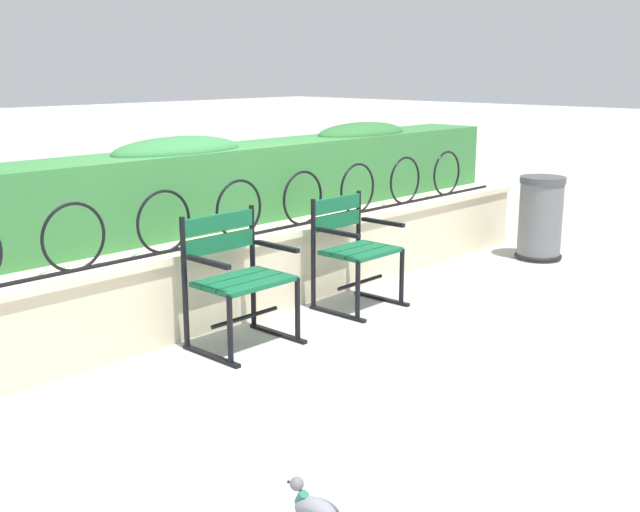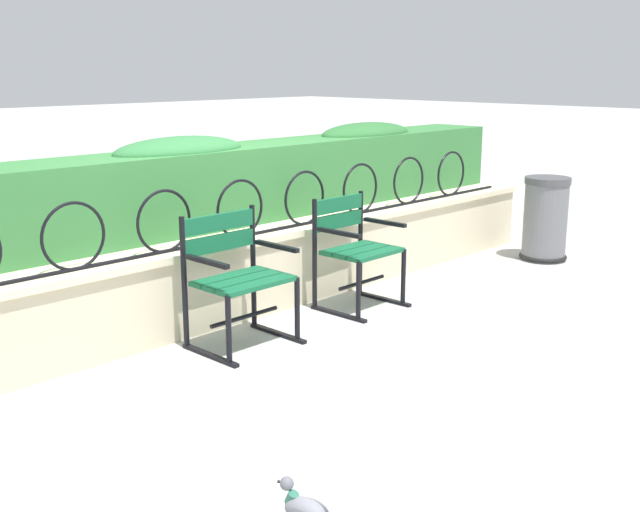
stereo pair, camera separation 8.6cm
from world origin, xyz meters
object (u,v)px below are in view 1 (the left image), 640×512
at_px(park_chair_left, 236,275).
at_px(trash_bin, 540,220).
at_px(park_chair_right, 353,247).
at_px(pigeon_near_chairs, 317,511).

distance_m(park_chair_left, trash_bin, 3.51).
height_order(park_chair_right, trash_bin, park_chair_right).
xyz_separation_m(park_chair_left, park_chair_right, (1.15, -0.00, -0.01)).
bearing_deg(pigeon_near_chairs, trash_bin, 18.48).
relative_size(park_chair_right, trash_bin, 1.07).
xyz_separation_m(park_chair_left, trash_bin, (3.50, -0.30, -0.09)).
relative_size(park_chair_left, park_chair_right, 1.04).
bearing_deg(park_chair_right, park_chair_left, 180.00).
xyz_separation_m(park_chair_right, trash_bin, (2.34, -0.30, -0.08)).
bearing_deg(pigeon_near_chairs, park_chair_right, 38.23).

